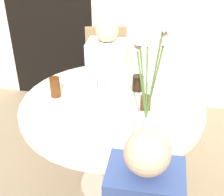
% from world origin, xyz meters
% --- Properties ---
extents(ground_plane, '(16.00, 16.00, 0.00)m').
position_xyz_m(ground_plane, '(0.00, 0.00, 0.00)').
color(ground_plane, '#89755B').
extents(doorway_panel, '(0.90, 0.01, 2.05)m').
position_xyz_m(doorway_panel, '(-0.87, 1.26, 1.02)').
color(doorway_panel, black).
rests_on(doorway_panel, ground_plane).
extents(dining_table, '(1.20, 1.20, 0.75)m').
position_xyz_m(dining_table, '(0.00, 0.00, 0.60)').
color(dining_table, silver).
rests_on(dining_table, ground_plane).
extents(chair_far_back, '(0.48, 0.48, 0.92)m').
position_xyz_m(chair_far_back, '(-0.21, 0.90, 0.53)').
color(chair_far_back, tan).
rests_on(chair_far_back, ground_plane).
extents(birthday_cake, '(0.25, 0.25, 0.13)m').
position_xyz_m(birthday_cake, '(-0.11, 0.06, 0.79)').
color(birthday_cake, white).
rests_on(birthday_cake, dining_table).
extents(flower_vase, '(0.18, 0.16, 0.72)m').
position_xyz_m(flower_vase, '(0.24, -0.40, 0.95)').
color(flower_vase, '#B2C6C1').
rests_on(flower_vase, dining_table).
extents(side_plate, '(0.22, 0.22, 0.01)m').
position_xyz_m(side_plate, '(-0.28, -0.27, 0.76)').
color(side_plate, silver).
rests_on(side_plate, dining_table).
extents(drink_glass_0, '(0.08, 0.08, 0.11)m').
position_xyz_m(drink_glass_0, '(0.15, 0.20, 0.81)').
color(drink_glass_0, black).
rests_on(drink_glass_0, dining_table).
extents(drink_glass_1, '(0.07, 0.07, 0.14)m').
position_xyz_m(drink_glass_1, '(-0.39, 0.02, 0.82)').
color(drink_glass_1, '#51280F').
rests_on(drink_glass_1, dining_table).
extents(drink_glass_2, '(0.07, 0.07, 0.10)m').
position_xyz_m(drink_glass_2, '(0.22, -0.05, 0.80)').
color(drink_glass_2, '#51280F').
rests_on(drink_glass_2, dining_table).
extents(person_guest, '(0.34, 0.24, 1.08)m').
position_xyz_m(person_guest, '(-0.17, 0.74, 0.51)').
color(person_guest, '#383333').
rests_on(person_guest, ground_plane).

